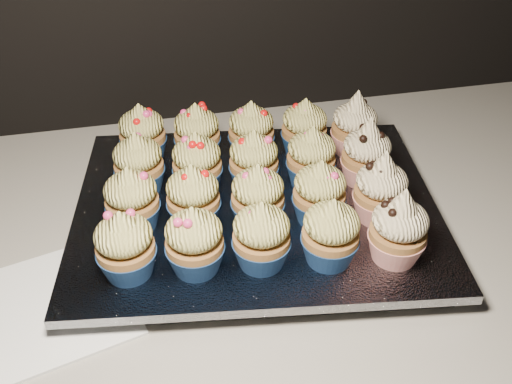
# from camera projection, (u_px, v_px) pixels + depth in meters

# --- Properties ---
(worktop) EXTENTS (2.44, 0.64, 0.04)m
(worktop) POSITION_uv_depth(u_px,v_px,m) (109.00, 261.00, 0.70)
(worktop) COLOR beige
(worktop) RESTS_ON cabinet
(napkin) EXTENTS (0.20, 0.20, 0.00)m
(napkin) POSITION_uv_depth(u_px,v_px,m) (50.00, 307.00, 0.62)
(napkin) COLOR white
(napkin) RESTS_ON worktop
(baking_tray) EXTENTS (0.45, 0.37, 0.02)m
(baking_tray) POSITION_uv_depth(u_px,v_px,m) (256.00, 216.00, 0.72)
(baking_tray) COLOR black
(baking_tray) RESTS_ON worktop
(foil_lining) EXTENTS (0.49, 0.40, 0.01)m
(foil_lining) POSITION_uv_depth(u_px,v_px,m) (256.00, 206.00, 0.71)
(foil_lining) COLOR silver
(foil_lining) RESTS_ON baking_tray
(cupcake_0) EXTENTS (0.06, 0.06, 0.08)m
(cupcake_0) POSITION_uv_depth(u_px,v_px,m) (125.00, 246.00, 0.59)
(cupcake_0) COLOR navy
(cupcake_0) RESTS_ON foil_lining
(cupcake_1) EXTENTS (0.06, 0.06, 0.08)m
(cupcake_1) POSITION_uv_depth(u_px,v_px,m) (194.00, 241.00, 0.59)
(cupcake_1) COLOR navy
(cupcake_1) RESTS_ON foil_lining
(cupcake_2) EXTENTS (0.06, 0.06, 0.08)m
(cupcake_2) POSITION_uv_depth(u_px,v_px,m) (261.00, 236.00, 0.60)
(cupcake_2) COLOR navy
(cupcake_2) RESTS_ON foil_lining
(cupcake_3) EXTENTS (0.06, 0.06, 0.08)m
(cupcake_3) POSITION_uv_depth(u_px,v_px,m) (331.00, 233.00, 0.61)
(cupcake_3) COLOR navy
(cupcake_3) RESTS_ON foil_lining
(cupcake_4) EXTENTS (0.06, 0.06, 0.10)m
(cupcake_4) POSITION_uv_depth(u_px,v_px,m) (398.00, 229.00, 0.61)
(cupcake_4) COLOR red
(cupcake_4) RESTS_ON foil_lining
(cupcake_5) EXTENTS (0.06, 0.06, 0.08)m
(cupcake_5) POSITION_uv_depth(u_px,v_px,m) (132.00, 200.00, 0.65)
(cupcake_5) COLOR navy
(cupcake_5) RESTS_ON foil_lining
(cupcake_6) EXTENTS (0.06, 0.06, 0.08)m
(cupcake_6) POSITION_uv_depth(u_px,v_px,m) (193.00, 198.00, 0.65)
(cupcake_6) COLOR navy
(cupcake_6) RESTS_ON foil_lining
(cupcake_7) EXTENTS (0.06, 0.06, 0.08)m
(cupcake_7) POSITION_uv_depth(u_px,v_px,m) (258.00, 197.00, 0.65)
(cupcake_7) COLOR navy
(cupcake_7) RESTS_ON foil_lining
(cupcake_8) EXTENTS (0.06, 0.06, 0.08)m
(cupcake_8) POSITION_uv_depth(u_px,v_px,m) (319.00, 193.00, 0.66)
(cupcake_8) COLOR navy
(cupcake_8) RESTS_ON foil_lining
(cupcake_9) EXTENTS (0.06, 0.06, 0.10)m
(cupcake_9) POSITION_uv_depth(u_px,v_px,m) (381.00, 190.00, 0.66)
(cupcake_9) COLOR red
(cupcake_9) RESTS_ON foil_lining
(cupcake_10) EXTENTS (0.06, 0.06, 0.08)m
(cupcake_10) POSITION_uv_depth(u_px,v_px,m) (139.00, 164.00, 0.71)
(cupcake_10) COLOR navy
(cupcake_10) RESTS_ON foil_lining
(cupcake_11) EXTENTS (0.06, 0.06, 0.08)m
(cupcake_11) POSITION_uv_depth(u_px,v_px,m) (197.00, 164.00, 0.71)
(cupcake_11) COLOR navy
(cupcake_11) RESTS_ON foil_lining
(cupcake_12) EXTENTS (0.06, 0.06, 0.08)m
(cupcake_12) POSITION_uv_depth(u_px,v_px,m) (254.00, 161.00, 0.71)
(cupcake_12) COLOR navy
(cupcake_12) RESTS_ON foil_lining
(cupcake_13) EXTENTS (0.06, 0.06, 0.08)m
(cupcake_13) POSITION_uv_depth(u_px,v_px,m) (311.00, 158.00, 0.72)
(cupcake_13) COLOR navy
(cupcake_13) RESTS_ON foil_lining
(cupcake_14) EXTENTS (0.06, 0.06, 0.10)m
(cupcake_14) POSITION_uv_depth(u_px,v_px,m) (366.00, 154.00, 0.72)
(cupcake_14) COLOR red
(cupcake_14) RESTS_ON foil_lining
(cupcake_15) EXTENTS (0.06, 0.06, 0.08)m
(cupcake_15) POSITION_uv_depth(u_px,v_px,m) (142.00, 134.00, 0.76)
(cupcake_15) COLOR navy
(cupcake_15) RESTS_ON foil_lining
(cupcake_16) EXTENTS (0.06, 0.06, 0.08)m
(cupcake_16) POSITION_uv_depth(u_px,v_px,m) (197.00, 134.00, 0.77)
(cupcake_16) COLOR navy
(cupcake_16) RESTS_ON foil_lining
(cupcake_17) EXTENTS (0.06, 0.06, 0.08)m
(cupcake_17) POSITION_uv_depth(u_px,v_px,m) (251.00, 131.00, 0.77)
(cupcake_17) COLOR navy
(cupcake_17) RESTS_ON foil_lining
(cupcake_18) EXTENTS (0.06, 0.06, 0.08)m
(cupcake_18) POSITION_uv_depth(u_px,v_px,m) (304.00, 129.00, 0.78)
(cupcake_18) COLOR navy
(cupcake_18) RESTS_ON foil_lining
(cupcake_19) EXTENTS (0.06, 0.06, 0.10)m
(cupcake_19) POSITION_uv_depth(u_px,v_px,m) (354.00, 126.00, 0.78)
(cupcake_19) COLOR red
(cupcake_19) RESTS_ON foil_lining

